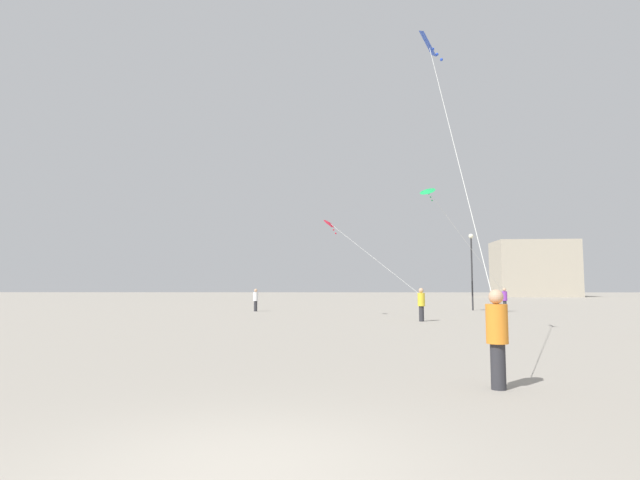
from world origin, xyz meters
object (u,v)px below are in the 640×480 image
Objects in this scene: person_in_white at (256,299)px; kite_crimson_diamond at (331,224)px; kite_cobalt_delta at (430,47)px; person_in_orange at (497,334)px; kite_emerald_diamond at (428,191)px; lamppost_east at (472,260)px; person_in_yellow at (421,303)px; building_left_hall at (534,269)px; person_in_purple at (505,299)px.

person_in_white is 0.31× the size of kite_crimson_diamond.
kite_crimson_diamond is at bearing -17.21° from person_in_white.
person_in_orange is at bearing -92.90° from kite_cobalt_delta.
lamppost_east is at bearing 49.90° from kite_emerald_diamond.
person_in_orange is 17.34m from person_in_yellow.
person_in_white is 0.12× the size of building_left_hall.
lamppost_east is at bearing 119.98° from person_in_yellow.
kite_crimson_diamond is at bearing -162.56° from person_in_yellow.
person_in_white is at bearing 167.76° from kite_emerald_diamond.
kite_emerald_diamond is at bearing 131.70° from person_in_yellow.
person_in_purple is at bearing 66.75° from kite_cobalt_delta.
person_in_white is at bearing 129.25° from kite_crimson_diamond.
person_in_purple is 9.54m from kite_emerald_diamond.
person_in_yellow is at bearing -11.93° from person_in_white.
kite_crimson_diamond is 0.38× the size of building_left_hall.
person_in_white is 66.81m from building_left_hall.
building_left_hall is at bearing 63.49° from kite_emerald_diamond.
person_in_purple is at bearing 26.02° from kite_emerald_diamond.
person_in_yellow is 0.30× the size of lamppost_east.
kite_cobalt_delta is at bearing -32.45° from person_in_white.
person_in_yellow is at bearing 83.33° from kite_cobalt_delta.
building_left_hall reaches higher than kite_emerald_diamond.
person_in_yellow is 13.17m from kite_cobalt_delta.
person_in_orange is at bearing -39.89° from person_in_yellow.
kite_crimson_diamond is at bearing -119.77° from building_left_hall.
person_in_white is 23.52m from kite_cobalt_delta.
person_in_orange is 11.57m from kite_cobalt_delta.
kite_emerald_diamond is 1.26× the size of lamppost_east.
kite_cobalt_delta is 1.58× the size of lamppost_east.
lamppost_east is (10.39, 8.77, -1.63)m from kite_crimson_diamond.
kite_emerald_diamond is at bearing 32.27° from kite_crimson_diamond.
kite_emerald_diamond reaches higher than person_in_yellow.
lamppost_east is at bearing 72.57° from kite_cobalt_delta.
person_in_orange is 0.33× the size of kite_crimson_diamond.
person_in_purple is at bearing -112.69° from building_left_hall.
lamppost_east is (7.31, 29.60, 2.81)m from person_in_orange.
lamppost_east reaches higher than person_in_orange.
lamppost_east is (-1.72, 1.94, 2.83)m from person_in_purple.
person_in_orange is 0.30× the size of lamppost_east.
person_in_orange is at bearing -103.87° from lamppost_east.
lamppost_east is at bearing 142.72° from person_in_purple.
person_in_purple is 0.23× the size of kite_emerald_diamond.
kite_cobalt_delta is (3.46, -13.30, 4.34)m from kite_crimson_diamond.
person_in_white is 28.73m from person_in_orange.
person_in_orange is 30.62m from lamppost_east.
kite_emerald_diamond is 62.76m from building_left_hall.
kite_emerald_diamond is 0.53× the size of building_left_hall.
kite_cobalt_delta reaches higher than person_in_orange.
building_left_hall is (29.79, 63.69, 3.87)m from person_in_yellow.
person_in_orange is 0.13× the size of building_left_hall.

